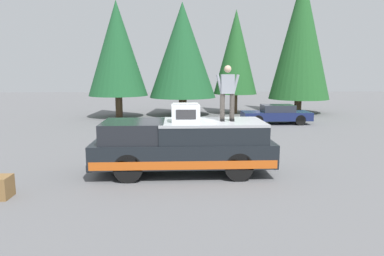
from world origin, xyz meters
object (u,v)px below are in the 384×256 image
Objects in this scene: pickup_truck at (183,146)px; compressor_unit at (186,113)px; parked_car_navy at (276,114)px; person_on_truck_bed at (227,92)px.

compressor_unit is (-0.19, -0.07, 1.05)m from pickup_truck.
compressor_unit is 12.21m from parked_car_navy.
compressor_unit is at bearing 151.14° from parked_car_navy.
pickup_truck is at bearing 19.65° from compressor_unit.
person_on_truck_bed is 0.41× the size of parked_car_navy.
parked_car_navy is at bearing -29.58° from pickup_truck.
compressor_unit reaches higher than parked_car_navy.
compressor_unit is 1.44m from person_on_truck_bed.
person_on_truck_bed is 11.58m from parked_car_navy.
pickup_truck is 2.15m from person_on_truck_bed.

